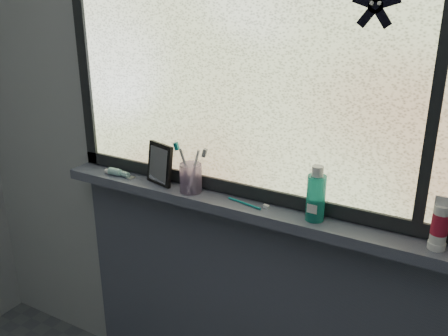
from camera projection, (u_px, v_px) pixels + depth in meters
wall_back at (254, 138)px, 1.82m from camera, size 3.00×0.01×2.50m
windowsill at (243, 208)px, 1.84m from camera, size 1.62×0.14×0.04m
sill_apron at (248, 313)px, 2.07m from camera, size 1.62×0.02×0.98m
window_pane at (252, 61)px, 1.70m from camera, size 1.50×0.01×1.00m
frame_bottom at (249, 191)px, 1.87m from camera, size 1.60×0.03×0.05m
frame_left at (84, 47)px, 2.05m from camera, size 0.05×0.03×1.10m
frame_mullion at (440, 77)px, 1.42m from camera, size 0.03×0.03×1.00m
starfish_sticker at (376, 6)px, 1.44m from camera, size 0.15×0.02×0.15m
vanity_mirror at (160, 164)px, 1.98m from camera, size 0.15×0.10×0.17m
toothpaste_tube at (118, 172)px, 2.08m from camera, size 0.17×0.04×0.03m
toothbrush_cup at (191, 178)px, 1.92m from camera, size 0.10×0.10×0.11m
toothbrush_lying at (244, 203)px, 1.82m from camera, size 0.18×0.05×0.01m
mouthwash_bottle at (316, 193)px, 1.67m from camera, size 0.07×0.07×0.16m
cream_tube at (440, 221)px, 1.49m from camera, size 0.06×0.06×0.12m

